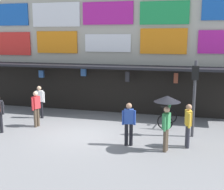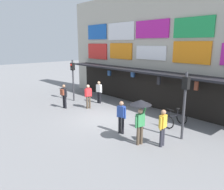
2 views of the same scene
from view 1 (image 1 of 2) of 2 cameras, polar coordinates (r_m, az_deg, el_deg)
The scene contains 9 objects.
ground_plane at distance 13.07m, azimuth -5.42°, elevation -7.39°, with size 80.00×80.00×0.00m, color slate.
shopfront at distance 16.76m, azimuth -0.28°, elevation 10.53°, with size 18.00×2.60×8.00m.
traffic_light_far at distance 12.60m, azimuth 15.57°, elevation 1.59°, with size 0.29×0.33×3.20m.
bicycle_parked at distance 14.15m, azimuth 10.57°, elevation -4.41°, with size 0.85×1.24×1.05m.
pedestrian_in_purple at distance 14.19m, azimuth -14.34°, elevation -2.22°, with size 0.30×0.52×1.68m.
pedestrian_with_umbrella at distance 10.81m, azimuth 10.48°, elevation -2.41°, with size 0.96×0.96×2.08m.
pedestrian_in_green at distance 15.64m, azimuth -13.71°, elevation -0.96°, with size 0.51×0.31×1.68m.
pedestrian_in_white at distance 11.55m, azimuth 14.39°, elevation -5.27°, with size 0.28×0.52×1.68m.
pedestrian_in_black at distance 11.39m, azimuth 3.24°, elevation -5.15°, with size 0.52×0.29×1.68m.
Camera 1 is at (4.29, -11.63, 4.14)m, focal length 47.70 mm.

